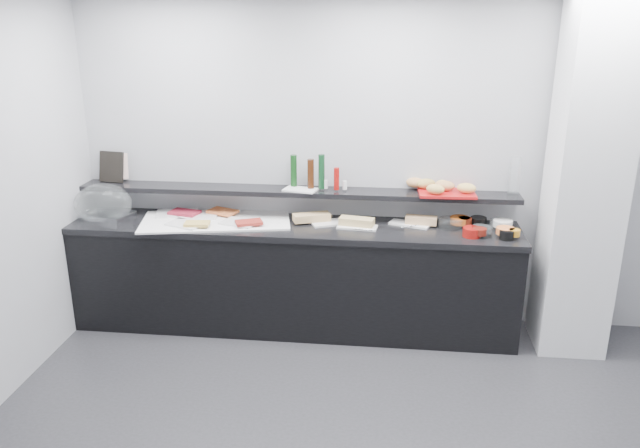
# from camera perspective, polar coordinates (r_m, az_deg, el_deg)

# --- Properties ---
(back_wall) EXTENTS (5.00, 0.02, 2.70)m
(back_wall) POSITION_cam_1_polar(r_m,az_deg,el_deg) (5.13, 5.73, 5.49)
(back_wall) COLOR #A7A8AE
(back_wall) RESTS_ON ground
(column) EXTENTS (0.50, 0.50, 2.70)m
(column) POSITION_cam_1_polar(r_m,az_deg,el_deg) (5.00, 23.14, 3.73)
(column) COLOR silver
(column) RESTS_ON ground
(buffet_cabinet) EXTENTS (3.60, 0.60, 0.85)m
(buffet_cabinet) POSITION_cam_1_polar(r_m,az_deg,el_deg) (5.19, -2.44, -5.05)
(buffet_cabinet) COLOR black
(buffet_cabinet) RESTS_ON ground
(counter_top) EXTENTS (3.62, 0.62, 0.05)m
(counter_top) POSITION_cam_1_polar(r_m,az_deg,el_deg) (5.03, -2.51, -0.34)
(counter_top) COLOR black
(counter_top) RESTS_ON buffet_cabinet
(wall_shelf) EXTENTS (3.60, 0.25, 0.04)m
(wall_shelf) POSITION_cam_1_polar(r_m,az_deg,el_deg) (5.12, -2.25, 2.99)
(wall_shelf) COLOR black
(wall_shelf) RESTS_ON back_wall
(cloche_base) EXTENTS (0.44, 0.35, 0.04)m
(cloche_base) POSITION_cam_1_polar(r_m,az_deg,el_deg) (5.49, -18.83, 0.81)
(cloche_base) COLOR silver
(cloche_base) RESTS_ON counter_top
(cloche_dome) EXTENTS (0.54, 0.44, 0.34)m
(cloche_dome) POSITION_cam_1_polar(r_m,az_deg,el_deg) (5.44, -19.21, 1.76)
(cloche_dome) COLOR white
(cloche_dome) RESTS_ON cloche_base
(linen_runner) EXTENTS (1.28, 0.79, 0.01)m
(linen_runner) POSITION_cam_1_polar(r_m,az_deg,el_deg) (5.17, -9.48, 0.32)
(linen_runner) COLOR white
(linen_runner) RESTS_ON counter_top
(platter_meat_a) EXTENTS (0.39, 0.30, 0.01)m
(platter_meat_a) POSITION_cam_1_polar(r_m,az_deg,el_deg) (5.37, -12.95, 0.96)
(platter_meat_a) COLOR white
(platter_meat_a) RESTS_ON linen_runner
(food_meat_a) EXTENTS (0.27, 0.21, 0.02)m
(food_meat_a) POSITION_cam_1_polar(r_m,az_deg,el_deg) (5.31, -12.28, 1.04)
(food_meat_a) COLOR maroon
(food_meat_a) RESTS_ON platter_meat_a
(platter_salmon) EXTENTS (0.35, 0.25, 0.01)m
(platter_salmon) POSITION_cam_1_polar(r_m,az_deg,el_deg) (5.27, -11.12, 0.76)
(platter_salmon) COLOR white
(platter_salmon) RESTS_ON linen_runner
(food_salmon) EXTENTS (0.28, 0.23, 0.02)m
(food_salmon) POSITION_cam_1_polar(r_m,az_deg,el_deg) (5.28, -8.89, 1.14)
(food_salmon) COLOR orange
(food_salmon) RESTS_ON platter_salmon
(platter_cheese) EXTENTS (0.33, 0.28, 0.01)m
(platter_cheese) POSITION_cam_1_polar(r_m,az_deg,el_deg) (5.07, -12.18, -0.01)
(platter_cheese) COLOR white
(platter_cheese) RESTS_ON linen_runner
(food_cheese) EXTENTS (0.21, 0.14, 0.02)m
(food_cheese) POSITION_cam_1_polar(r_m,az_deg,el_deg) (5.01, -11.18, 0.03)
(food_cheese) COLOR gold
(food_cheese) RESTS_ON platter_cheese
(platter_meat_b) EXTENTS (0.33, 0.27, 0.01)m
(platter_meat_b) POSITION_cam_1_polar(r_m,az_deg,el_deg) (5.03, -7.38, 0.12)
(platter_meat_b) COLOR white
(platter_meat_b) RESTS_ON linen_runner
(food_meat_b) EXTENTS (0.24, 0.20, 0.02)m
(food_meat_b) POSITION_cam_1_polar(r_m,az_deg,el_deg) (4.97, -6.52, 0.15)
(food_meat_b) COLOR maroon
(food_meat_b) RESTS_ON platter_meat_b
(sandwich_plate_left) EXTENTS (0.41, 0.30, 0.01)m
(sandwich_plate_left) POSITION_cam_1_polar(r_m,az_deg,el_deg) (5.05, 1.33, 0.16)
(sandwich_plate_left) COLOR silver
(sandwich_plate_left) RESTS_ON counter_top
(sandwich_food_left) EXTENTS (0.32, 0.21, 0.06)m
(sandwich_food_left) POSITION_cam_1_polar(r_m,az_deg,el_deg) (5.05, -0.77, 0.62)
(sandwich_food_left) COLOR tan
(sandwich_food_left) RESTS_ON sandwich_plate_left
(tongs_left) EXTENTS (0.15, 0.07, 0.01)m
(tongs_left) POSITION_cam_1_polar(r_m,az_deg,el_deg) (5.05, -1.06, 0.31)
(tongs_left) COLOR silver
(tongs_left) RESTS_ON sandwich_plate_left
(sandwich_plate_mid) EXTENTS (0.33, 0.17, 0.01)m
(sandwich_plate_mid) POSITION_cam_1_polar(r_m,az_deg,el_deg) (4.95, 3.43, -0.28)
(sandwich_plate_mid) COLOR white
(sandwich_plate_mid) RESTS_ON counter_top
(sandwich_food_mid) EXTENTS (0.29, 0.15, 0.06)m
(sandwich_food_mid) POSITION_cam_1_polar(r_m,az_deg,el_deg) (4.96, 3.37, 0.23)
(sandwich_food_mid) COLOR tan
(sandwich_food_mid) RESTS_ON sandwich_plate_mid
(tongs_mid) EXTENTS (0.16, 0.03, 0.01)m
(tongs_mid) POSITION_cam_1_polar(r_m,az_deg,el_deg) (4.85, 3.96, -0.52)
(tongs_mid) COLOR #AEB1B5
(tongs_mid) RESTS_ON sandwich_plate_mid
(sandwich_plate_right) EXTENTS (0.35, 0.23, 0.01)m
(sandwich_plate_right) POSITION_cam_1_polar(r_m,az_deg,el_deg) (5.06, 8.22, -0.00)
(sandwich_plate_right) COLOR white
(sandwich_plate_right) RESTS_ON counter_top
(sandwich_food_right) EXTENTS (0.26, 0.13, 0.06)m
(sandwich_food_right) POSITION_cam_1_polar(r_m,az_deg,el_deg) (5.05, 9.23, 0.37)
(sandwich_food_right) COLOR tan
(sandwich_food_right) RESTS_ON sandwich_plate_right
(tongs_right) EXTENTS (0.15, 0.08, 0.01)m
(tongs_right) POSITION_cam_1_polar(r_m,az_deg,el_deg) (4.97, 8.18, -0.21)
(tongs_right) COLOR silver
(tongs_right) RESTS_ON sandwich_plate_right
(bowl_glass_fruit) EXTENTS (0.23, 0.23, 0.07)m
(bowl_glass_fruit) POSITION_cam_1_polar(r_m,az_deg,el_deg) (5.05, 11.84, 0.06)
(bowl_glass_fruit) COLOR white
(bowl_glass_fruit) RESTS_ON counter_top
(fill_glass_fruit) EXTENTS (0.17, 0.17, 0.05)m
(fill_glass_fruit) POSITION_cam_1_polar(r_m,az_deg,el_deg) (5.10, 12.67, 0.34)
(fill_glass_fruit) COLOR #C7591B
(fill_glass_fruit) RESTS_ON bowl_glass_fruit
(bowl_black_jam) EXTENTS (0.13, 0.13, 0.07)m
(bowl_black_jam) POSITION_cam_1_polar(r_m,az_deg,el_deg) (5.14, 14.28, 0.22)
(bowl_black_jam) COLOR black
(bowl_black_jam) RESTS_ON counter_top
(fill_black_jam) EXTENTS (0.12, 0.12, 0.05)m
(fill_black_jam) POSITION_cam_1_polar(r_m,az_deg,el_deg) (5.09, 13.11, 0.28)
(fill_black_jam) COLOR #58190C
(fill_black_jam) RESTS_ON bowl_black_jam
(bowl_glass_cream) EXTENTS (0.18, 0.18, 0.07)m
(bowl_glass_cream) POSITION_cam_1_polar(r_m,az_deg,el_deg) (5.12, 16.17, -0.03)
(bowl_glass_cream) COLOR white
(bowl_glass_cream) RESTS_ON counter_top
(fill_glass_cream) EXTENTS (0.20, 0.20, 0.05)m
(fill_glass_cream) POSITION_cam_1_polar(r_m,az_deg,el_deg) (5.11, 16.36, 0.06)
(fill_glass_cream) COLOR white
(fill_glass_cream) RESTS_ON bowl_glass_cream
(bowl_red_jam) EXTENTS (0.17, 0.17, 0.07)m
(bowl_red_jam) POSITION_cam_1_polar(r_m,az_deg,el_deg) (4.88, 13.72, -0.73)
(bowl_red_jam) COLOR maroon
(bowl_red_jam) RESTS_ON counter_top
(fill_red_jam) EXTENTS (0.11, 0.11, 0.05)m
(fill_red_jam) POSITION_cam_1_polar(r_m,az_deg,el_deg) (4.87, 14.40, -0.67)
(fill_red_jam) COLOR #5B140D
(fill_red_jam) RESTS_ON bowl_red_jam
(bowl_glass_salmon) EXTENTS (0.21, 0.21, 0.07)m
(bowl_glass_salmon) POSITION_cam_1_polar(r_m,az_deg,el_deg) (4.92, 14.56, -0.64)
(bowl_glass_salmon) COLOR white
(bowl_glass_salmon) RESTS_ON counter_top
(fill_glass_salmon) EXTENTS (0.17, 0.17, 0.05)m
(fill_glass_salmon) POSITION_cam_1_polar(r_m,az_deg,el_deg) (4.94, 16.58, -0.60)
(fill_glass_salmon) COLOR #FE843E
(fill_glass_salmon) RESTS_ON bowl_glass_salmon
(bowl_black_fruit) EXTENTS (0.13, 0.13, 0.07)m
(bowl_black_fruit) POSITION_cam_1_polar(r_m,az_deg,el_deg) (4.89, 16.70, -0.95)
(bowl_black_fruit) COLOR black
(bowl_black_fruit) RESTS_ON counter_top
(fill_black_fruit) EXTENTS (0.09, 0.09, 0.05)m
(fill_black_fruit) POSITION_cam_1_polar(r_m,az_deg,el_deg) (4.91, 17.35, -0.76)
(fill_black_fruit) COLOR orange
(fill_black_fruit) RESTS_ON bowl_black_fruit
(framed_print) EXTENTS (0.23, 0.11, 0.26)m
(framed_print) POSITION_cam_1_polar(r_m,az_deg,el_deg) (5.59, -18.53, 4.98)
(framed_print) COLOR black
(framed_print) RESTS_ON wall_shelf
(print_art) EXTENTS (0.19, 0.08, 0.22)m
(print_art) POSITION_cam_1_polar(r_m,az_deg,el_deg) (5.60, -18.09, 5.04)
(print_art) COLOR beige
(print_art) RESTS_ON framed_print
(condiment_tray) EXTENTS (0.30, 0.22, 0.01)m
(condiment_tray) POSITION_cam_1_polar(r_m,az_deg,el_deg) (5.07, -1.78, 3.16)
(condiment_tray) COLOR white
(condiment_tray) RESTS_ON wall_shelf
(bottle_green_a) EXTENTS (0.06, 0.06, 0.26)m
(bottle_green_a) POSITION_cam_1_polar(r_m,az_deg,el_deg) (5.13, -2.42, 4.90)
(bottle_green_a) COLOR #0F3913
(bottle_green_a) RESTS_ON condiment_tray
(bottle_brown) EXTENTS (0.06, 0.06, 0.24)m
(bottle_brown) POSITION_cam_1_polar(r_m,az_deg,el_deg) (5.06, -0.86, 4.60)
(bottle_brown) COLOR #38190A
(bottle_brown) RESTS_ON condiment_tray
(bottle_green_b) EXTENTS (0.07, 0.07, 0.28)m
(bottle_green_b) POSITION_cam_1_polar(r_m,az_deg,el_deg) (5.05, 0.14, 4.81)
(bottle_green_b) COLOR #0E361A
(bottle_green_b) RESTS_ON condiment_tray
(bottle_hot) EXTENTS (0.05, 0.05, 0.18)m
(bottle_hot) POSITION_cam_1_polar(r_m,az_deg,el_deg) (5.03, 1.52, 4.16)
(bottle_hot) COLOR #A00E0B
(bottle_hot) RESTS_ON condiment_tray
(shaker_salt) EXTENTS (0.04, 0.04, 0.07)m
(shaker_salt) POSITION_cam_1_polar(r_m,az_deg,el_deg) (5.07, 0.54, 3.66)
(shaker_salt) COLOR white
(shaker_salt) RESTS_ON condiment_tray
(shaker_pepper) EXTENTS (0.05, 0.05, 0.07)m
(shaker_pepper) POSITION_cam_1_polar(r_m,az_deg,el_deg) (5.05, 2.28, 3.57)
(shaker_pepper) COLOR white
(shaker_pepper) RESTS_ON condiment_tray
(bread_tray) EXTENTS (0.45, 0.32, 0.02)m
(bread_tray) POSITION_cam_1_polar(r_m,az_deg,el_deg) (5.07, 11.49, 2.83)
(bread_tray) COLOR #B51315
(bread_tray) RESTS_ON wall_shelf
(bread_roll_nw) EXTENTS (0.17, 0.12, 0.08)m
(bread_roll_nw) POSITION_cam_1_polar(r_m,az_deg,el_deg) (5.13, 8.71, 3.77)
(bread_roll_nw) COLOR tan
(bread_roll_nw) RESTS_ON bread_tray
(bread_roll_n) EXTENTS (0.18, 0.15, 0.08)m
(bread_roll_n) POSITION_cam_1_polar(r_m,az_deg,el_deg) (5.11, 9.65, 3.66)
(bread_roll_n) COLOR #AD8B42
(bread_roll_n) RESTS_ON bread_tray
(bread_roll_ne) EXTENTS (0.13, 0.09, 0.08)m
(bread_roll_ne) POSITION_cam_1_polar(r_m,az_deg,el_deg) (5.09, 11.14, 3.52)
(bread_roll_ne) COLOR gold
(bread_roll_ne) RESTS_ON bread_tray
(bread_roll_s) EXTENTS (0.17, 0.13, 0.08)m
(bread_roll_s) POSITION_cam_1_polar(r_m,az_deg,el_deg) (4.96, 10.51, 3.15)
(bread_roll_s) COLOR tan
(bread_roll_s) RESTS_ON bread_tray
(bread_roll_se) EXTENTS (0.17, 0.13, 0.08)m
(bread_roll_se) POSITION_cam_1_polar(r_m,az_deg,el_deg) (5.03, 13.25, 3.20)
(bread_roll_se) COLOR #D7AB52
(bread_roll_se) RESTS_ON bread_tray
(bread_roll_mide) EXTENTS (0.17, 0.11, 0.08)m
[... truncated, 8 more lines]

